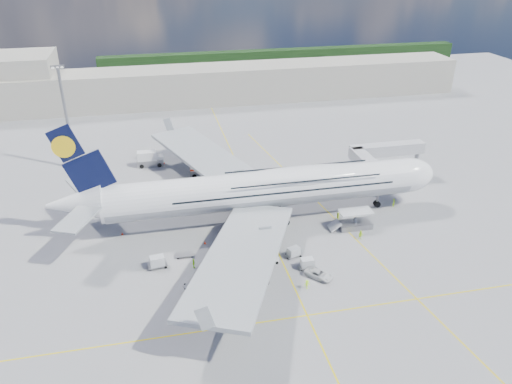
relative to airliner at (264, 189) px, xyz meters
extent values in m
plane|color=gray|center=(-0.26, -10.00, -6.87)|extent=(300.00, 300.00, 0.00)
cube|color=yellow|center=(-0.26, -10.00, -6.86)|extent=(0.25, 220.00, 0.01)
cube|color=yellow|center=(-0.26, -30.00, -6.86)|extent=(120.00, 0.25, 0.01)
cube|color=yellow|center=(13.74, 0.00, -6.86)|extent=(14.16, 99.06, 0.01)
cylinder|color=white|center=(-0.26, 0.00, -0.07)|extent=(62.00, 7.20, 7.20)
cylinder|color=#9EA0A5|center=(-0.26, 0.00, -0.22)|extent=(60.76, 7.13, 7.13)
ellipsoid|color=white|center=(7.74, 0.00, 1.91)|extent=(36.00, 6.84, 3.76)
ellipsoid|color=white|center=(30.74, 0.00, -0.07)|extent=(11.52, 7.20, 7.20)
ellipsoid|color=black|center=(33.98, 0.00, 0.53)|extent=(3.84, 4.16, 1.44)
cone|color=white|center=(-35.76, 0.00, 0.73)|extent=(10.00, 6.84, 6.84)
cube|color=black|center=(-33.76, 0.00, 9.53)|extent=(11.02, 0.46, 14.61)
cylinder|color=yellow|center=(-35.86, 0.00, 12.03)|extent=(4.00, 0.60, 4.00)
cube|color=#999EA3|center=(-8.26, 20.00, -1.27)|extent=(25.49, 39.15, 3.35)
cube|color=#999EA3|center=(-8.26, -20.00, -1.27)|extent=(25.49, 39.15, 3.35)
cylinder|color=#B7BABF|center=(-3.26, 12.50, -3.67)|extent=(5.20, 3.50, 3.50)
cylinder|color=#B7BABF|center=(-7.76, 23.00, -3.67)|extent=(5.20, 3.50, 3.50)
cylinder|color=#B7BABF|center=(-3.26, -12.50, -3.67)|extent=(5.20, 3.50, 3.50)
cylinder|color=#B7BABF|center=(-7.76, -23.00, -3.67)|extent=(5.20, 3.50, 3.50)
cylinder|color=gray|center=(24.74, 0.00, -4.67)|extent=(0.44, 0.44, 3.80)
cylinder|color=black|center=(24.74, 0.00, -6.22)|extent=(1.30, 0.90, 1.30)
cylinder|color=gray|center=(-0.26, 0.00, -4.67)|extent=(0.56, 0.56, 3.80)
cylinder|color=black|center=(-0.26, 3.20, -6.12)|extent=(1.50, 0.90, 1.50)
cube|color=#B7B7BC|center=(24.74, 8.60, 0.23)|extent=(3.00, 10.00, 2.60)
cube|color=#B7B7BC|center=(32.74, 13.60, 0.23)|extent=(18.00, 3.00, 2.60)
cylinder|color=gray|center=(26.74, 11.60, -3.32)|extent=(0.80, 0.80, 7.10)
cylinder|color=black|center=(26.74, 11.60, -6.42)|extent=(0.90, 0.80, 0.90)
cylinder|color=gray|center=(40.74, 13.60, -3.32)|extent=(1.00, 1.00, 7.10)
cube|color=gray|center=(40.74, 13.60, -6.47)|extent=(2.00, 2.00, 0.80)
cylinder|color=#B7B7BC|center=(24.74, 4.80, 0.23)|extent=(3.60, 3.60, 2.80)
cube|color=silver|center=(16.74, -7.10, -3.37)|extent=(6.50, 3.20, 0.35)
cube|color=gray|center=(16.74, -7.10, -6.32)|extent=(6.50, 3.20, 1.10)
cube|color=gray|center=(16.74, -7.10, -4.82)|extent=(0.22, 1.99, 3.00)
cylinder|color=black|center=(14.14, -8.30, -6.52)|extent=(0.70, 0.30, 0.70)
cube|color=silver|center=(12.54, -7.10, -5.87)|extent=(2.16, 2.60, 1.60)
cylinder|color=gray|center=(-40.26, 35.00, 5.63)|extent=(0.70, 0.70, 25.00)
cube|color=gray|center=(-40.26, 35.00, 18.33)|extent=(3.00, 0.40, 0.60)
cube|color=#B2AD9E|center=(-0.26, 85.00, -0.87)|extent=(180.00, 16.00, 12.00)
cube|color=#193814|center=(39.74, 130.00, -2.87)|extent=(160.00, 6.00, 8.00)
cube|color=gray|center=(-21.90, -12.44, -6.48)|extent=(3.54, 2.19, 0.20)
cylinder|color=black|center=(-23.24, -13.11, -6.62)|extent=(0.49, 0.20, 0.49)
cylinder|color=black|center=(-20.56, -11.77, -6.62)|extent=(0.49, 0.20, 0.49)
cube|color=silver|center=(-21.90, -12.44, -5.58)|extent=(2.64, 1.97, 1.67)
cube|color=gray|center=(-17.02, -10.09, -6.50)|extent=(3.22, 1.83, 0.19)
cylinder|color=black|center=(-18.27, -10.72, -6.64)|extent=(0.46, 0.19, 0.46)
cylinder|color=black|center=(-15.76, -9.46, -6.64)|extent=(0.46, 0.19, 0.46)
cube|color=gray|center=(-14.34, -18.28, -6.56)|extent=(2.84, 1.83, 0.16)
cylinder|color=black|center=(-15.40, -18.81, -6.67)|extent=(0.39, 0.16, 0.39)
cylinder|color=black|center=(-13.28, -17.75, -6.67)|extent=(0.39, 0.16, 0.39)
cube|color=gray|center=(-16.69, -19.17, -6.57)|extent=(2.92, 2.43, 0.15)
cylinder|color=black|center=(-17.72, -19.69, -6.68)|extent=(0.38, 0.15, 0.38)
cylinder|color=black|center=(-15.67, -18.66, -6.68)|extent=(0.38, 0.15, 0.38)
cube|color=gray|center=(3.40, -18.25, -6.52)|extent=(3.00, 1.62, 0.18)
cylinder|color=black|center=(2.21, -18.85, -6.65)|extent=(0.44, 0.18, 0.44)
cylinder|color=black|center=(4.59, -17.65, -6.65)|extent=(0.44, 0.18, 0.44)
cube|color=silver|center=(3.40, -18.25, -5.73)|extent=(2.20, 1.52, 1.49)
cube|color=gray|center=(2.12, -14.38, -6.53)|extent=(3.24, 2.41, 0.17)
cylinder|color=black|center=(0.96, -14.96, -6.66)|extent=(0.42, 0.17, 0.42)
cylinder|color=black|center=(3.27, -13.80, -6.66)|extent=(0.42, 0.17, 0.42)
cube|color=silver|center=(2.12, -14.38, -5.76)|extent=(2.48, 2.06, 1.45)
cube|color=white|center=(-2.27, -15.53, -6.25)|extent=(2.56, 1.34, 1.15)
cube|color=black|center=(-2.27, -15.53, -5.54)|extent=(0.96, 1.13, 0.44)
cylinder|color=black|center=(-3.16, -16.01, -6.58)|extent=(0.57, 0.22, 0.57)
cylinder|color=black|center=(-1.39, -15.04, -6.58)|extent=(0.57, 0.22, 0.57)
cube|color=gray|center=(-9.61, 23.48, -5.90)|extent=(6.42, 2.74, 1.93)
cube|color=white|center=(-10.28, 23.48, -4.07)|extent=(4.79, 2.72, 2.13)
cube|color=white|center=(-7.19, 23.48, -5.03)|extent=(1.88, 2.33, 1.55)
cube|color=black|center=(-6.51, 23.48, -4.84)|extent=(0.27, 1.94, 0.87)
cylinder|color=black|center=(-7.48, 22.37, -6.34)|extent=(1.06, 0.34, 1.06)
cylinder|color=black|center=(-11.73, 24.59, -6.34)|extent=(1.06, 0.34, 1.06)
cube|color=#FF380D|center=(-10.28, 23.48, -4.74)|extent=(4.84, 2.77, 0.48)
cube|color=gray|center=(-21.79, 32.14, -5.88)|extent=(6.48, 2.57, 1.97)
cube|color=white|center=(-22.48, 32.14, -4.01)|extent=(4.81, 2.61, 2.17)
cube|color=white|center=(-19.33, 32.14, -5.00)|extent=(1.85, 2.32, 1.58)
cube|color=black|center=(-18.64, 32.14, -4.80)|extent=(0.21, 1.97, 0.89)
cylinder|color=black|center=(-19.62, 31.00, -6.33)|extent=(1.08, 0.34, 1.08)
cylinder|color=black|center=(-23.96, 33.27, -6.33)|extent=(1.08, 0.34, 1.08)
imported|color=silver|center=(4.48, -21.31, -6.19)|extent=(4.93, 5.12, 1.35)
imported|color=#B2F019|center=(28.15, -0.93, -5.90)|extent=(0.83, 0.82, 1.94)
imported|color=#C4FF1A|center=(16.10, -11.62, -5.90)|extent=(1.17, 1.07, 1.94)
imported|color=#9AED18|center=(-15.76, -13.99, -5.98)|extent=(0.53, 1.08, 1.78)
imported|color=#CCF219|center=(14.70, -3.36, -6.11)|extent=(0.64, 0.84, 1.53)
imported|color=#BCFF1A|center=(1.64, -23.78, -6.03)|extent=(1.13, 0.70, 1.67)
cone|color=#FF380D|center=(34.70, 6.03, -6.58)|extent=(0.45, 0.45, 0.57)
cube|color=#FF380D|center=(34.70, 6.03, -6.85)|extent=(0.39, 0.39, 0.03)
cone|color=#FF380D|center=(-11.58, 11.28, -6.60)|extent=(0.43, 0.43, 0.54)
cube|color=#FF380D|center=(-11.58, 11.28, -6.85)|extent=(0.37, 0.37, 0.03)
cone|color=#FF380D|center=(-18.39, 32.87, -6.63)|extent=(0.38, 0.38, 0.48)
cube|color=#FF380D|center=(-18.39, 32.87, -6.86)|extent=(0.33, 0.33, 0.03)
cone|color=#FF380D|center=(-12.93, -6.75, -6.56)|extent=(0.48, 0.48, 0.61)
cube|color=#FF380D|center=(-12.93, -6.75, -6.85)|extent=(0.41, 0.41, 0.03)
cone|color=#FF380D|center=(-12.02, -21.34, -6.55)|extent=(0.50, 0.50, 0.64)
cube|color=#FF380D|center=(-12.02, -21.34, -6.85)|extent=(0.43, 0.43, 0.03)
cone|color=#FF380D|center=(-28.16, -0.16, -6.60)|extent=(0.42, 0.42, 0.54)
cube|color=#FF380D|center=(-28.16, -0.16, -6.85)|extent=(0.36, 0.36, 0.03)
camera|label=1|loc=(-20.46, -85.97, 43.96)|focal=35.00mm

